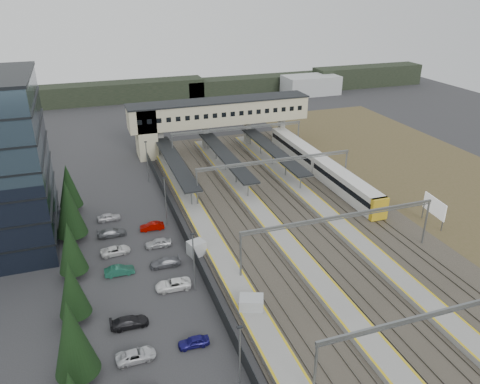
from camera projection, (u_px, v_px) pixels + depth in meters
name	position (u px, v px, depth m)	size (l,w,h in m)	color
ground	(236.00, 247.00, 67.39)	(220.00, 220.00, 0.00)	#2B2B2D
conifer_row	(70.00, 260.00, 55.51)	(4.42, 49.82, 9.50)	black
car_park	(145.00, 287.00, 57.66)	(10.43, 44.29, 1.29)	silver
lampposts	(177.00, 226.00, 64.28)	(0.50, 53.25, 8.07)	slate
fence	(183.00, 232.00, 69.34)	(0.08, 90.00, 2.00)	#26282B
relay_cabin_near	(251.00, 306.00, 53.58)	(3.29, 2.88, 2.28)	#A8ACAD
relay_cabin_far	(196.00, 248.00, 65.24)	(2.68, 2.43, 2.06)	#A8ACAD
rail_corridor	(281.00, 220.00, 74.34)	(34.00, 90.00, 0.92)	#37302A
canopies	(225.00, 155.00, 91.03)	(23.10, 30.00, 3.28)	black
footbridge	(208.00, 115.00, 102.46)	(40.40, 6.40, 11.20)	#B1AA89
gantries	(304.00, 190.00, 71.04)	(28.40, 62.28, 7.17)	slate
train	(320.00, 166.00, 90.82)	(2.93, 40.77, 3.69)	silver
billboard	(434.00, 207.00, 72.38)	(0.71, 5.45, 4.54)	slate
scrub_east	(461.00, 191.00, 85.05)	(34.00, 120.00, 0.06)	#494524
treeline_far	(215.00, 87.00, 152.52)	(170.00, 19.00, 7.00)	black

